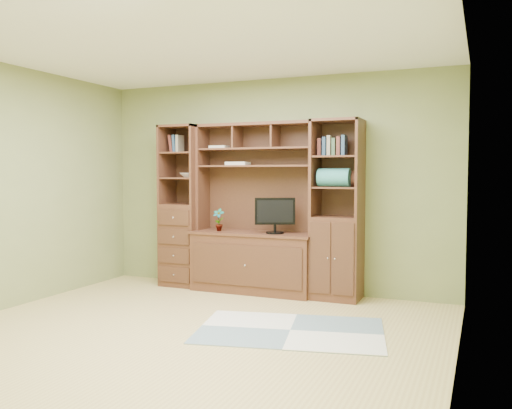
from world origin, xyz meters
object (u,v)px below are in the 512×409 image
at_px(left_tower, 183,206).
at_px(right_tower, 337,210).
at_px(center_hutch, 253,208).
at_px(monitor, 275,209).

distance_m(left_tower, right_tower, 2.02).
distance_m(center_hutch, monitor, 0.30).
xyz_separation_m(left_tower, right_tower, (2.02, 0.00, 0.00)).
bearing_deg(monitor, center_hutch, 147.16).
bearing_deg(left_tower, center_hutch, -2.29).
xyz_separation_m(center_hutch, right_tower, (1.02, 0.04, 0.00)).
height_order(left_tower, right_tower, same).
relative_size(left_tower, monitor, 3.52).
relative_size(right_tower, monitor, 3.52).
relative_size(center_hutch, right_tower, 1.00).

